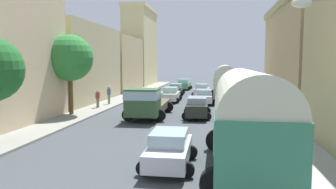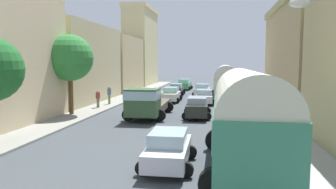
{
  "view_description": "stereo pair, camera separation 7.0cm",
  "coord_description": "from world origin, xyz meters",
  "px_view_note": "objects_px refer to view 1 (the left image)",
  "views": [
    {
      "loc": [
        3.46,
        -2.81,
        4.23
      ],
      "look_at": [
        0.0,
        19.42,
        1.92
      ],
      "focal_mm": 33.71,
      "sensor_mm": 36.0,
      "label": 1
    },
    {
      "loc": [
        3.53,
        -2.8,
        4.23
      ],
      "look_at": [
        0.0,
        19.42,
        1.92
      ],
      "focal_mm": 33.71,
      "sensor_mm": 36.0,
      "label": 2
    }
  ],
  "objects_px": {
    "car_3": "(169,149)",
    "pedestrian_3": "(98,98)",
    "car_2": "(184,84)",
    "car_6": "(202,90)",
    "pedestrian_1": "(109,94)",
    "car_0": "(171,95)",
    "cargo_truck_0": "(148,102)",
    "parked_bus_1": "(225,81)",
    "car_1": "(176,90)",
    "car_5": "(204,97)",
    "parked_bus_0": "(246,116)",
    "car_4": "(197,107)"
  },
  "relations": [
    {
      "from": "parked_bus_1",
      "to": "car_6",
      "type": "bearing_deg",
      "value": 126.11
    },
    {
      "from": "parked_bus_1",
      "to": "car_0",
      "type": "bearing_deg",
      "value": -154.61
    },
    {
      "from": "car_5",
      "to": "pedestrian_1",
      "type": "distance_m",
      "value": 9.53
    },
    {
      "from": "car_2",
      "to": "car_4",
      "type": "bearing_deg",
      "value": -81.63
    },
    {
      "from": "pedestrian_1",
      "to": "car_0",
      "type": "bearing_deg",
      "value": 32.94
    },
    {
      "from": "car_2",
      "to": "pedestrian_3",
      "type": "distance_m",
      "value": 21.86
    },
    {
      "from": "car_2",
      "to": "car_3",
      "type": "bearing_deg",
      "value": -84.95
    },
    {
      "from": "parked_bus_1",
      "to": "car_1",
      "type": "height_order",
      "value": "parked_bus_1"
    },
    {
      "from": "parked_bus_0",
      "to": "parked_bus_1",
      "type": "xyz_separation_m",
      "value": [
        -0.23,
        23.62,
        -0.03
      ]
    },
    {
      "from": "car_3",
      "to": "car_5",
      "type": "xyz_separation_m",
      "value": [
        0.58,
        19.73,
        0.0
      ]
    },
    {
      "from": "parked_bus_0",
      "to": "parked_bus_1",
      "type": "bearing_deg",
      "value": 90.57
    },
    {
      "from": "car_2",
      "to": "parked_bus_1",
      "type": "bearing_deg",
      "value": -64.27
    },
    {
      "from": "pedestrian_1",
      "to": "pedestrian_3",
      "type": "xyz_separation_m",
      "value": [
        -0.19,
        -2.47,
        -0.11
      ]
    },
    {
      "from": "pedestrian_1",
      "to": "car_6",
      "type": "bearing_deg",
      "value": 49.76
    },
    {
      "from": "car_1",
      "to": "car_5",
      "type": "bearing_deg",
      "value": -63.03
    },
    {
      "from": "car_3",
      "to": "pedestrian_3",
      "type": "distance_m",
      "value": 17.16
    },
    {
      "from": "car_4",
      "to": "pedestrian_3",
      "type": "distance_m",
      "value": 9.65
    },
    {
      "from": "parked_bus_1",
      "to": "pedestrian_3",
      "type": "relative_size",
      "value": 5.02
    },
    {
      "from": "car_1",
      "to": "pedestrian_1",
      "type": "height_order",
      "value": "pedestrian_1"
    },
    {
      "from": "cargo_truck_0",
      "to": "car_3",
      "type": "height_order",
      "value": "cargo_truck_0"
    },
    {
      "from": "car_5",
      "to": "pedestrian_3",
      "type": "distance_m",
      "value": 10.63
    },
    {
      "from": "parked_bus_0",
      "to": "car_5",
      "type": "relative_size",
      "value": 2.13
    },
    {
      "from": "car_0",
      "to": "car_2",
      "type": "bearing_deg",
      "value": 90.73
    },
    {
      "from": "car_2",
      "to": "car_6",
      "type": "xyz_separation_m",
      "value": [
        3.16,
        -8.51,
        -0.06
      ]
    },
    {
      "from": "car_3",
      "to": "car_4",
      "type": "relative_size",
      "value": 0.88
    },
    {
      "from": "car_3",
      "to": "pedestrian_1",
      "type": "bearing_deg",
      "value": 116.57
    },
    {
      "from": "parked_bus_0",
      "to": "car_5",
      "type": "height_order",
      "value": "parked_bus_0"
    },
    {
      "from": "parked_bus_1",
      "to": "car_5",
      "type": "xyz_separation_m",
      "value": [
        -2.17,
        -3.84,
        -1.4
      ]
    },
    {
      "from": "parked_bus_1",
      "to": "car_5",
      "type": "distance_m",
      "value": 4.62
    },
    {
      "from": "parked_bus_1",
      "to": "car_2",
      "type": "distance_m",
      "value": 13.71
    },
    {
      "from": "parked_bus_0",
      "to": "pedestrian_3",
      "type": "xyz_separation_m",
      "value": [
        -11.78,
        14.79,
        -1.19
      ]
    },
    {
      "from": "car_4",
      "to": "pedestrian_3",
      "type": "bearing_deg",
      "value": 161.9
    },
    {
      "from": "cargo_truck_0",
      "to": "parked_bus_1",
      "type": "bearing_deg",
      "value": 64.76
    },
    {
      "from": "car_0",
      "to": "car_5",
      "type": "bearing_deg",
      "value": -17.37
    },
    {
      "from": "parked_bus_0",
      "to": "car_3",
      "type": "xyz_separation_m",
      "value": [
        -2.99,
        0.06,
        -1.43
      ]
    },
    {
      "from": "car_4",
      "to": "car_0",
      "type": "bearing_deg",
      "value": 110.25
    },
    {
      "from": "parked_bus_0",
      "to": "car_6",
      "type": "bearing_deg",
      "value": 96.24
    },
    {
      "from": "car_0",
      "to": "car_1",
      "type": "distance_m",
      "value": 6.51
    },
    {
      "from": "car_2",
      "to": "car_6",
      "type": "bearing_deg",
      "value": -69.61
    },
    {
      "from": "car_1",
      "to": "pedestrian_3",
      "type": "distance_m",
      "value": 13.77
    },
    {
      "from": "parked_bus_0",
      "to": "car_6",
      "type": "height_order",
      "value": "parked_bus_0"
    },
    {
      "from": "pedestrian_3",
      "to": "car_3",
      "type": "bearing_deg",
      "value": -59.16
    },
    {
      "from": "cargo_truck_0",
      "to": "car_5",
      "type": "height_order",
      "value": "cargo_truck_0"
    },
    {
      "from": "car_2",
      "to": "car_6",
      "type": "distance_m",
      "value": 9.07
    },
    {
      "from": "cargo_truck_0",
      "to": "car_0",
      "type": "xyz_separation_m",
      "value": [
        0.31,
        10.1,
        -0.45
      ]
    },
    {
      "from": "car_6",
      "to": "car_1",
      "type": "bearing_deg",
      "value": -179.94
    },
    {
      "from": "car_1",
      "to": "car_3",
      "type": "xyz_separation_m",
      "value": [
        3.3,
        -27.35,
        -0.02
      ]
    },
    {
      "from": "car_0",
      "to": "pedestrian_1",
      "type": "distance_m",
      "value": 6.71
    },
    {
      "from": "car_0",
      "to": "car_3",
      "type": "height_order",
      "value": "car_0"
    },
    {
      "from": "car_0",
      "to": "car_6",
      "type": "relative_size",
      "value": 1.07
    }
  ]
}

